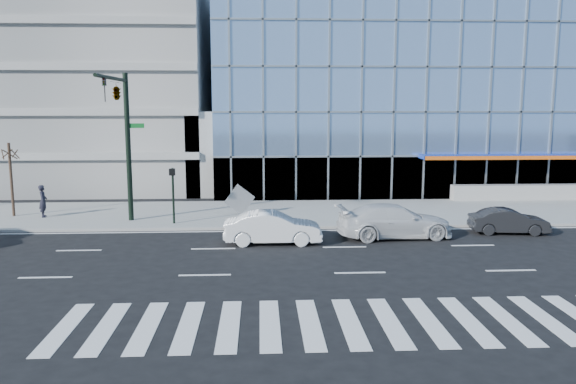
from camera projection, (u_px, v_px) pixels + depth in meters
name	position (u px, v px, depth m)	size (l,w,h in m)	color
ground	(344.00, 247.00, 25.74)	(160.00, 160.00, 0.00)	black
sidewalk	(324.00, 213.00, 33.63)	(120.00, 8.00, 0.15)	gray
theatre_building	(456.00, 93.00, 50.95)	(42.00, 26.00, 15.00)	#7CA0CF
parking_garage	(74.00, 64.00, 48.87)	(24.00, 24.00, 20.00)	gray
ramp_block	(232.00, 151.00, 42.75)	(6.00, 8.00, 6.00)	gray
traffic_signal	(120.00, 111.00, 28.76)	(1.14, 5.74, 8.00)	black
ped_signal_post	(173.00, 187.00, 29.87)	(0.30, 0.33, 3.00)	black
street_tree_near	(9.00, 153.00, 31.66)	(1.10, 1.10, 4.23)	#332319
white_suv	(394.00, 221.00, 27.53)	(2.30, 5.66, 1.64)	silver
white_sedan	(273.00, 228.00, 26.34)	(1.59, 4.57, 1.51)	white
dark_sedan	(509.00, 221.00, 28.40)	(1.34, 3.85, 1.27)	black
pedestrian	(43.00, 201.00, 31.81)	(0.67, 0.44, 1.83)	black
tilted_panel	(240.00, 200.00, 32.31)	(1.30, 0.06, 1.30)	#989898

